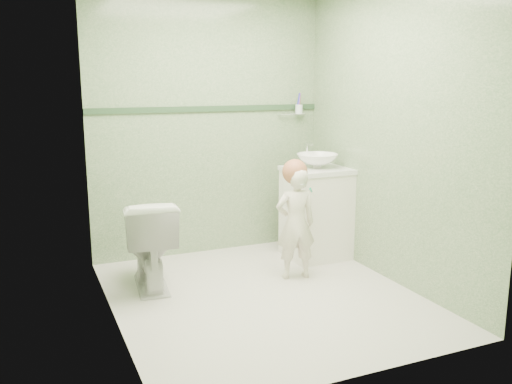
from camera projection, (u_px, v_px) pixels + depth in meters
name	position (u px, v px, depth m)	size (l,w,h in m)	color
ground	(264.00, 296.00, 4.15)	(2.50, 2.50, 0.00)	beige
room_shell	(264.00, 138.00, 3.91)	(2.50, 2.54, 2.40)	gray
trim_stripe	(209.00, 109.00, 4.99)	(2.20, 0.02, 0.05)	#2B482D
vanity	(316.00, 214.00, 5.03)	(0.52, 0.50, 0.80)	white
counter	(317.00, 170.00, 4.95)	(0.54, 0.52, 0.04)	white
basin	(317.00, 161.00, 4.93)	(0.37, 0.37, 0.13)	white
faucet	(307.00, 150.00, 5.08)	(0.03, 0.13, 0.18)	silver
cup_holder	(298.00, 109.00, 5.30)	(0.26, 0.07, 0.21)	silver
toilet	(149.00, 243.00, 4.29)	(0.40, 0.70, 0.72)	white
toddler	(296.00, 224.00, 4.46)	(0.34, 0.22, 0.92)	beige
hair_cap	(295.00, 172.00, 4.40)	(0.20, 0.20, 0.20)	#A66140
teal_toothbrush	(310.00, 190.00, 4.30)	(0.11, 0.14, 0.08)	#0D8E61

